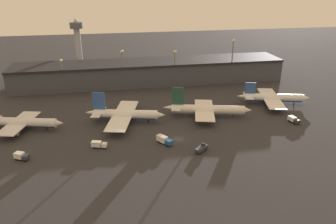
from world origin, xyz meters
TOP-DOWN VIEW (x-y plane):
  - ground at (0.00, 0.00)m, footprint 600.00×600.00m
  - terminal_building at (0.00, 82.89)m, footprint 171.48×25.99m
  - airplane_0 at (-67.00, 22.09)m, footprint 38.50×27.90m
  - airplane_1 at (-20.84, 22.32)m, footprint 38.05×38.64m
  - airplane_2 at (19.25, 21.33)m, footprint 43.14×30.00m
  - airplane_3 at (59.60, 31.43)m, footprint 38.91×34.60m
  - service_vehicle_0 at (57.42, 6.45)m, footprint 3.85×6.37m
  - service_vehicle_1 at (-61.56, -5.96)m, footprint 5.93×4.70m
  - service_vehicle_2 at (-33.04, -1.97)m, footprint 6.48×3.82m
  - service_vehicle_3 at (6.79, -12.36)m, footprint 6.40×6.21m
  - service_vehicle_4 at (-6.54, -3.23)m, footprint 6.35×7.47m
  - lamp_post_0 at (-53.39, 71.65)m, footprint 1.80×1.80m
  - lamp_post_1 at (-18.34, 71.65)m, footprint 1.80×1.80m
  - lamp_post_2 at (13.59, 71.65)m, footprint 1.80×1.80m
  - lamp_post_3 at (50.72, 71.65)m, footprint 1.80×1.80m
  - control_tower at (-46.79, 120.96)m, footprint 9.00×9.00m

SIDE VIEW (x-z plane):
  - ground at x=0.00m, z-range 0.00..0.00m
  - service_vehicle_3 at x=6.79m, z-range -0.07..2.72m
  - service_vehicle_0 at x=57.42m, z-range 0.20..2.97m
  - service_vehicle_1 at x=-61.56m, z-range 0.19..3.06m
  - service_vehicle_2 at x=-33.04m, z-range 0.20..3.08m
  - service_vehicle_4 at x=-6.54m, z-range 0.21..3.40m
  - airplane_3 at x=59.60m, z-range -2.40..9.44m
  - airplane_0 at x=-67.00m, z-range -2.59..9.66m
  - airplane_2 at x=19.25m, z-range -3.66..11.06m
  - airplane_1 at x=-20.84m, z-range -3.47..11.01m
  - terminal_building at x=0.00m, z-range 0.05..14.33m
  - lamp_post_0 at x=-53.39m, z-range 3.14..23.71m
  - lamp_post_2 at x=13.59m, z-range 3.29..26.27m
  - lamp_post_1 at x=-18.34m, z-range 3.38..27.85m
  - lamp_post_3 at x=50.72m, z-range 3.56..31.96m
  - control_tower at x=-46.79m, z-range 3.23..40.99m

